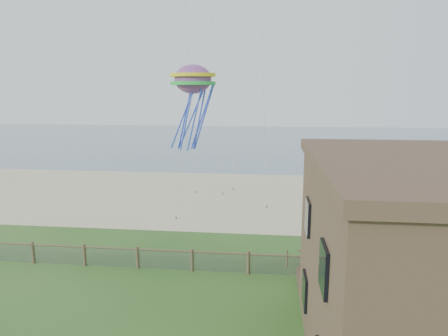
{
  "coord_description": "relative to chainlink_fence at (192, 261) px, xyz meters",
  "views": [
    {
      "loc": [
        3.91,
        -13.65,
        9.4
      ],
      "look_at": [
        1.49,
        8.0,
        5.27
      ],
      "focal_mm": 32.0,
      "sensor_mm": 36.0,
      "label": 1
    }
  ],
  "objects": [
    {
      "name": "sand_beach",
      "position": [
        0.0,
        16.0,
        -0.55
      ],
      "size": [
        72.0,
        20.0,
        0.02
      ],
      "primitive_type": "cube",
      "color": "#C0B48A",
      "rests_on": "ground"
    },
    {
      "name": "ocean",
      "position": [
        0.0,
        60.0,
        -0.55
      ],
      "size": [
        160.0,
        68.0,
        0.02
      ],
      "primitive_type": "cube",
      "color": "slate",
      "rests_on": "ground"
    },
    {
      "name": "chainlink_fence",
      "position": [
        0.0,
        0.0,
        0.0
      ],
      "size": [
        36.2,
        0.2,
        1.25
      ],
      "primitive_type": null,
      "color": "#483C28",
      "rests_on": "ground"
    },
    {
      "name": "picnic_table",
      "position": [
        7.05,
        -4.46,
        -0.17
      ],
      "size": [
        1.89,
        1.49,
        0.76
      ],
      "primitive_type": null,
      "rotation": [
        0.0,
        0.0,
        0.08
      ],
      "color": "brown",
      "rests_on": "ground"
    },
    {
      "name": "octopus_kite",
      "position": [
        -0.88,
        5.63,
        8.15
      ],
      "size": [
        3.32,
        2.71,
        5.97
      ],
      "primitive_type": null,
      "rotation": [
        0.0,
        0.0,
        0.26
      ],
      "color": "red"
    }
  ]
}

